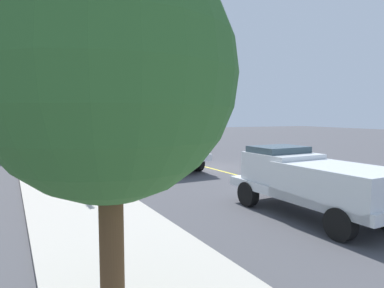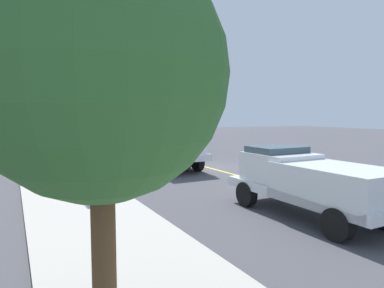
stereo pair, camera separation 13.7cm
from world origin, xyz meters
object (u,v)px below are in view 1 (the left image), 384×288
(passing_minivan, at_px, (173,140))
(traffic_signal_mast, at_px, (67,69))
(utility_bucket_truck, at_px, (159,140))
(traffic_cone_mid_front, at_px, (160,151))
(service_pickup_truck, at_px, (311,181))

(passing_minivan, height_order, traffic_signal_mast, traffic_signal_mast)
(passing_minivan, bearing_deg, utility_bucket_truck, 153.95)
(utility_bucket_truck, bearing_deg, traffic_cone_mid_front, -18.76)
(traffic_signal_mast, bearing_deg, traffic_cone_mid_front, -65.51)
(passing_minivan, distance_m, traffic_cone_mid_front, 4.22)
(utility_bucket_truck, bearing_deg, passing_minivan, -26.05)
(traffic_cone_mid_front, bearing_deg, utility_bucket_truck, 161.24)
(utility_bucket_truck, xyz_separation_m, traffic_cone_mid_front, (4.52, -1.53, -1.18))
(utility_bucket_truck, height_order, traffic_signal_mast, traffic_signal_mast)
(service_pickup_truck, relative_size, traffic_cone_mid_front, 6.57)
(passing_minivan, xyz_separation_m, traffic_cone_mid_front, (-3.45, 2.36, -0.54))
(utility_bucket_truck, xyz_separation_m, service_pickup_truck, (-12.05, -1.01, -0.49))
(utility_bucket_truck, relative_size, service_pickup_truck, 1.46)
(traffic_signal_mast, bearing_deg, passing_minivan, -54.27)
(utility_bucket_truck, height_order, service_pickup_truck, utility_bucket_truck)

